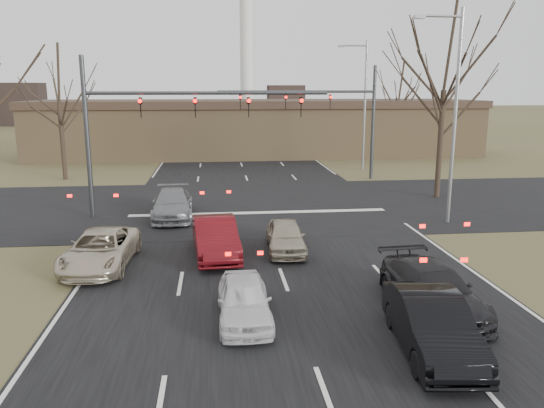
{
  "coord_description": "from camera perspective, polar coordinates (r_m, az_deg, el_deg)",
  "views": [
    {
      "loc": [
        -2.24,
        -14.05,
        6.45
      ],
      "look_at": [
        -0.06,
        6.09,
        2.0
      ],
      "focal_mm": 35.0,
      "sensor_mm": 36.0,
      "label": 1
    }
  ],
  "objects": [
    {
      "name": "mast_arm_near",
      "position": [
        27.25,
        -12.62,
        9.19
      ],
      "size": [
        12.12,
        0.24,
        8.0
      ],
      "color": "#383A3D",
      "rests_on": "ground"
    },
    {
      "name": "car_grey_ahead",
      "position": [
        27.26,
        -10.67,
        0.0
      ],
      "size": [
        2.18,
        4.94,
        1.41
      ],
      "primitive_type": "imported",
      "rotation": [
        0.0,
        0.0,
        0.04
      ],
      "color": "gray",
      "rests_on": "ground"
    },
    {
      "name": "car_red_ahead",
      "position": [
        20.78,
        -6.11,
        -3.6
      ],
      "size": [
        1.98,
        4.69,
        1.51
      ],
      "primitive_type": "imported",
      "rotation": [
        0.0,
        0.0,
        0.09
      ],
      "color": "#560C11",
      "rests_on": "ground"
    },
    {
      "name": "car_white_sedan",
      "position": [
        15.15,
        -3.03,
        -10.26
      ],
      "size": [
        1.47,
        3.64,
        1.24
      ],
      "primitive_type": "imported",
      "rotation": [
        0.0,
        0.0,
        0.0
      ],
      "color": "silver",
      "rests_on": "ground"
    },
    {
      "name": "road_cross",
      "position": [
        29.84,
        -1.72,
        -0.07
      ],
      "size": [
        200.0,
        14.0,
        0.02
      ],
      "primitive_type": "cube",
      "color": "black",
      "rests_on": "ground"
    },
    {
      "name": "car_silver_ahead",
      "position": [
        21.28,
        1.47,
        -3.49
      ],
      "size": [
        1.69,
        3.78,
        1.26
      ],
      "primitive_type": "imported",
      "rotation": [
        0.0,
        0.0,
        -0.06
      ],
      "color": "#ABA28A",
      "rests_on": "ground"
    },
    {
      "name": "tree_right_far",
      "position": [
        52.0,
        13.53,
        12.61
      ],
      "size": [
        5.4,
        5.4,
        9.0
      ],
      "color": "black",
      "rests_on": "ground"
    },
    {
      "name": "mast_arm_far",
      "position": [
        38.03,
        6.74,
        10.14
      ],
      "size": [
        11.12,
        0.24,
        8.0
      ],
      "color": "#383A3D",
      "rests_on": "ground"
    },
    {
      "name": "road_main",
      "position": [
        74.37,
        -4.46,
        7.38
      ],
      "size": [
        14.0,
        300.0,
        0.02
      ],
      "primitive_type": "cube",
      "color": "black",
      "rests_on": "ground"
    },
    {
      "name": "ground",
      "position": [
        15.62,
        2.69,
        -12.01
      ],
      "size": [
        360.0,
        360.0,
        0.0
      ],
      "primitive_type": "plane",
      "color": "#4C4B28",
      "rests_on": "ground"
    },
    {
      "name": "car_charcoal_sedan",
      "position": [
        16.39,
        16.86,
        -8.76
      ],
      "size": [
        2.21,
        4.84,
        1.37
      ],
      "primitive_type": "imported",
      "rotation": [
        0.0,
        0.0,
        0.06
      ],
      "color": "black",
      "rests_on": "ground"
    },
    {
      "name": "building",
      "position": [
        52.36,
        -1.52,
        8.23
      ],
      "size": [
        42.4,
        10.4,
        5.3
      ],
      "color": "#8E734C",
      "rests_on": "ground"
    },
    {
      "name": "streetlight_right_far",
      "position": [
        42.66,
        9.74,
        11.05
      ],
      "size": [
        2.34,
        0.25,
        10.0
      ],
      "color": "gray",
      "rests_on": "ground"
    },
    {
      "name": "streetlight_right_near",
      "position": [
        26.49,
        18.81,
        9.87
      ],
      "size": [
        2.34,
        0.25,
        10.0
      ],
      "color": "gray",
      "rests_on": "ground"
    },
    {
      "name": "tree_right_near",
      "position": [
        32.93,
        18.29,
        16.05
      ],
      "size": [
        6.9,
        6.9,
        11.5
      ],
      "color": "black",
      "rests_on": "ground"
    },
    {
      "name": "car_silver_suv",
      "position": [
        20.45,
        -17.98,
        -4.67
      ],
      "size": [
        2.48,
        4.89,
        1.33
      ],
      "primitive_type": "imported",
      "rotation": [
        0.0,
        0.0,
        -0.06
      ],
      "color": "#BFB39A",
      "rests_on": "ground"
    },
    {
      "name": "tree_left_far",
      "position": [
        40.52,
        -22.14,
        12.76
      ],
      "size": [
        5.7,
        5.7,
        9.5
      ],
      "color": "black",
      "rests_on": "ground"
    },
    {
      "name": "car_black_hatch",
      "position": [
        14.0,
        16.82,
        -12.29
      ],
      "size": [
        1.96,
        4.56,
        1.46
      ],
      "primitive_type": "imported",
      "rotation": [
        0.0,
        0.0,
        -0.1
      ],
      "color": "black",
      "rests_on": "ground"
    }
  ]
}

